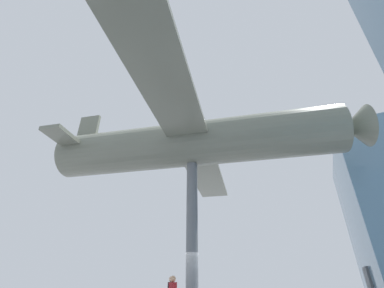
# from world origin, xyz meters

# --- Properties ---
(support_pylon_central) EXTENTS (0.46, 0.46, 6.16)m
(support_pylon_central) POSITION_xyz_m (0.00, 0.00, 3.08)
(support_pylon_central) COLOR slate
(support_pylon_central) RESTS_ON ground_plane
(suspended_airplane) EXTENTS (15.77, 14.26, 3.42)m
(suspended_airplane) POSITION_xyz_m (-0.05, 0.20, 7.21)
(suspended_airplane) COLOR slate
(suspended_airplane) RESTS_ON support_pylon_central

